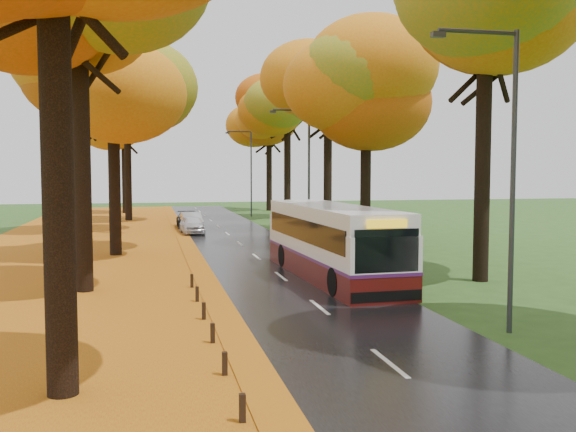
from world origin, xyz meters
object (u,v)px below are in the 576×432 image
object	(u,v)px
car_silver	(192,221)
car_dark	(188,220)
car_white	(192,225)
streetlamp_far	(248,166)
streetlamp_near	(505,157)
streetlamp_mid	(305,164)
bus	(332,240)

from	to	relation	value
car_silver	car_dark	xyz separation A→B (m)	(-0.14, 2.56, -0.06)
car_white	car_silver	distance (m)	2.50
streetlamp_far	car_dark	xyz separation A→B (m)	(-6.30, -10.45, -4.09)
streetlamp_near	streetlamp_mid	bearing A→B (deg)	90.00
streetlamp_mid	car_silver	world-z (taller)	streetlamp_mid
streetlamp_mid	car_dark	bearing A→B (deg)	118.60
streetlamp_near	car_dark	size ratio (longest dim) A/B	2.01
streetlamp_far	car_white	xyz separation A→B (m)	(-6.30, -15.50, -4.06)
streetlamp_far	car_silver	bearing A→B (deg)	-115.34
car_dark	streetlamp_mid	bearing A→B (deg)	-60.89
bus	car_silver	xyz separation A→B (m)	(-4.16, 21.68, -0.88)
car_dark	bus	bearing A→B (deg)	-79.45
streetlamp_near	streetlamp_mid	world-z (taller)	same
streetlamp_far	car_dark	size ratio (longest dim) A/B	2.01
streetlamp_near	bus	world-z (taller)	streetlamp_near
car_white	car_silver	bearing A→B (deg)	82.73
car_silver	car_dark	bearing A→B (deg)	90.07
bus	car_silver	world-z (taller)	bus
streetlamp_mid	bus	size ratio (longest dim) A/B	0.72
car_dark	streetlamp_far	bearing A→B (deg)	59.44
streetlamp_mid	streetlamp_far	xyz separation A→B (m)	(0.00, 22.00, 0.00)
streetlamp_mid	car_white	size ratio (longest dim) A/B	2.24
streetlamp_mid	car_dark	distance (m)	13.78
bus	car_white	size ratio (longest dim) A/B	3.11
bus	car_dark	xyz separation A→B (m)	(-4.29, 24.23, -0.94)
streetlamp_near	streetlamp_far	world-z (taller)	same
streetlamp_near	bus	xyz separation A→B (m)	(-2.00, 9.31, -3.16)
streetlamp_mid	streetlamp_near	bearing A→B (deg)	-90.00
streetlamp_near	bus	distance (m)	10.04
streetlamp_far	bus	xyz separation A→B (m)	(-2.00, -34.69, -3.16)
streetlamp_near	car_dark	xyz separation A→B (m)	(-6.30, 33.55, -4.09)
car_white	car_dark	distance (m)	5.05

